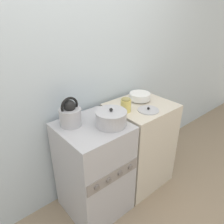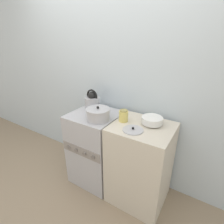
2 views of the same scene
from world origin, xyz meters
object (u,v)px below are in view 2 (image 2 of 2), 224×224
Objects in this scene: kettle at (92,101)px; enamel_bowl at (152,120)px; cooking_pot at (98,114)px; stove at (96,148)px; loose_pot_lid at (133,130)px; storage_jar at (123,116)px.

enamel_bowl is (0.77, -0.04, -0.04)m from kettle.
kettle is 0.33m from cooking_pot.
stove is 0.73m from loose_pot_lid.
kettle reaches higher than storage_jar.
loose_pot_lid is at bearing -116.91° from enamel_bowl.
storage_jar is 0.63× the size of loose_pot_lid.
cooking_pot is at bearing -41.93° from kettle.
cooking_pot reaches higher than storage_jar.
loose_pot_lid is (0.54, -0.13, 0.47)m from stove.
stove is 0.83m from enamel_bowl.
enamel_bowl is (0.65, 0.08, 0.51)m from stove.
kettle reaches higher than loose_pot_lid.
stove is 4.42× the size of enamel_bowl.
cooking_pot is 0.56m from enamel_bowl.
enamel_bowl is at bearing 63.09° from loose_pot_lid.
cooking_pot reaches higher than stove.
cooking_pot is 1.30× the size of loose_pot_lid.
enamel_bowl is at bearing 18.91° from cooking_pot.
cooking_pot is at bearing -161.09° from enamel_bowl.
loose_pot_lid is at bearing -13.03° from stove.
loose_pot_lid is (-0.11, -0.21, -0.04)m from enamel_bowl.
cooking_pot is 0.27m from storage_jar.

